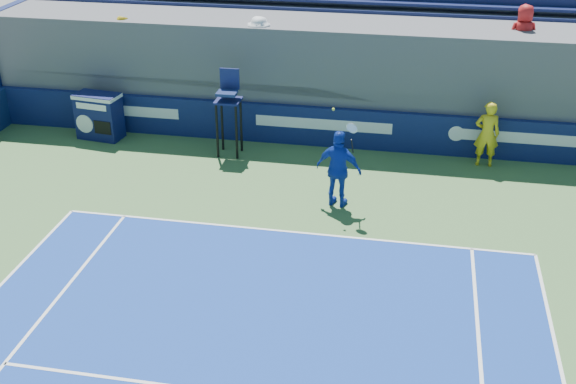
% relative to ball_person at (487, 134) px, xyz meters
% --- Properties ---
extents(ball_person, '(0.69, 0.46, 1.86)m').
position_rel_ball_person_xyz_m(ball_person, '(0.00, 0.00, 0.00)').
color(ball_person, yellow).
rests_on(ball_person, apron).
extents(back_hoarding, '(20.40, 0.21, 1.20)m').
position_rel_ball_person_xyz_m(back_hoarding, '(-4.59, 0.54, -0.34)').
color(back_hoarding, '#0D174A').
rests_on(back_hoarding, ground).
extents(match_clock, '(1.40, 0.89, 1.40)m').
position_rel_ball_person_xyz_m(match_clock, '(-11.30, -0.09, -0.20)').
color(match_clock, '#0E1549').
rests_on(match_clock, ground).
extents(umpire_chair, '(0.71, 0.71, 2.48)m').
position_rel_ball_person_xyz_m(umpire_chair, '(-7.14, -0.53, 0.58)').
color(umpire_chair, black).
rests_on(umpire_chair, ground).
extents(tennis_player, '(1.23, 0.74, 2.57)m').
position_rel_ball_person_xyz_m(tennis_player, '(-3.69, -3.12, 0.05)').
color(tennis_player, '#1435A6').
rests_on(tennis_player, apron).
extents(stadium_seating, '(21.00, 4.05, 4.40)m').
position_rel_ball_person_xyz_m(stadium_seating, '(-4.60, 2.59, 0.89)').
color(stadium_seating, '#55555A').
rests_on(stadium_seating, ground).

